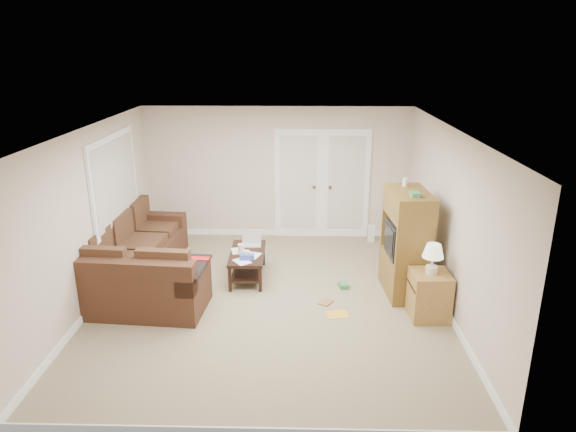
{
  "coord_description": "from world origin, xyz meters",
  "views": [
    {
      "loc": [
        0.44,
        -6.71,
        3.55
      ],
      "look_at": [
        0.26,
        0.63,
        1.1
      ],
      "focal_mm": 32.0,
      "sensor_mm": 36.0,
      "label": 1
    }
  ],
  "objects_px": {
    "sectional_sofa": "(137,266)",
    "side_cabinet": "(429,291)",
    "coffee_table": "(248,263)",
    "tv_armoire": "(406,243)"
  },
  "relations": [
    {
      "from": "tv_armoire",
      "to": "side_cabinet",
      "type": "bearing_deg",
      "value": -78.75
    },
    {
      "from": "coffee_table",
      "to": "tv_armoire",
      "type": "relative_size",
      "value": 0.64
    },
    {
      "from": "tv_armoire",
      "to": "side_cabinet",
      "type": "height_order",
      "value": "tv_armoire"
    },
    {
      "from": "sectional_sofa",
      "to": "side_cabinet",
      "type": "xyz_separation_m",
      "value": [
        4.24,
        -0.82,
        0.04
      ]
    },
    {
      "from": "sectional_sofa",
      "to": "coffee_table",
      "type": "bearing_deg",
      "value": 17.77
    },
    {
      "from": "coffee_table",
      "to": "side_cabinet",
      "type": "height_order",
      "value": "side_cabinet"
    },
    {
      "from": "sectional_sofa",
      "to": "tv_armoire",
      "type": "bearing_deg",
      "value": 3.55
    },
    {
      "from": "sectional_sofa",
      "to": "tv_armoire",
      "type": "distance_m",
      "value": 4.07
    },
    {
      "from": "coffee_table",
      "to": "side_cabinet",
      "type": "relative_size",
      "value": 1.01
    },
    {
      "from": "sectional_sofa",
      "to": "tv_armoire",
      "type": "relative_size",
      "value": 1.77
    }
  ]
}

